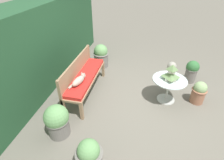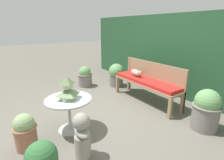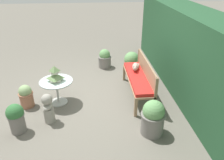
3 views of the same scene
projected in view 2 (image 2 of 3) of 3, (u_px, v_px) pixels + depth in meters
name	position (u px, v px, depth m)	size (l,w,h in m)	color
ground	(98.00, 114.00, 3.37)	(30.00, 30.00, 0.00)	#666056
foliage_hedge_back	(181.00, 54.00, 4.39)	(6.40, 0.91, 1.90)	#234C2D
garden_bench	(146.00, 83.00, 3.80)	(1.67, 0.43, 0.51)	#937556
bench_backrest	(153.00, 73.00, 3.85)	(1.67, 0.06, 0.86)	#937556
cat	(136.00, 73.00, 4.04)	(0.46, 0.26, 0.19)	#A89989
patio_table	(69.00, 106.00, 2.71)	(0.71, 0.71, 0.55)	#B7B7B2
pagoda_birdhouse	(68.00, 90.00, 2.63)	(0.29, 0.29, 0.35)	beige
garden_bust	(82.00, 135.00, 2.17)	(0.31, 0.21, 0.62)	gray
potted_plant_hedge_corner	(116.00, 75.00, 4.85)	(0.42, 0.42, 0.63)	slate
potted_plant_bench_right	(25.00, 131.00, 2.35)	(0.32, 0.32, 0.51)	#9E664C
potted_plant_bench_left	(206.00, 110.00, 2.79)	(0.45, 0.45, 0.68)	slate
potted_plant_table_near	(85.00, 77.00, 4.85)	(0.41, 0.41, 0.56)	slate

